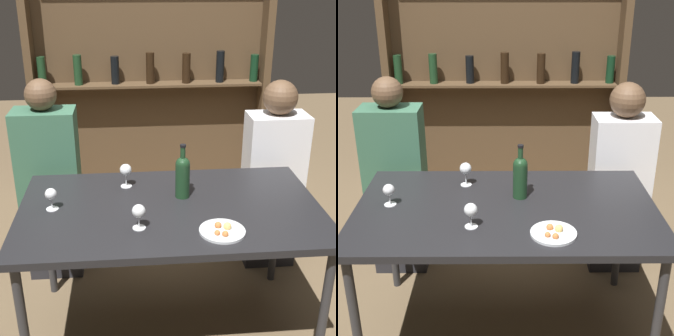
# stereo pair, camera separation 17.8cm
# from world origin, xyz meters

# --- Properties ---
(ground_plane) EXTENTS (10.00, 10.00, 0.00)m
(ground_plane) POSITION_xyz_m (0.00, 0.00, 0.00)
(ground_plane) COLOR brown
(dining_table) EXTENTS (1.49, 0.87, 0.76)m
(dining_table) POSITION_xyz_m (0.00, 0.00, 0.70)
(dining_table) COLOR black
(dining_table) RESTS_ON ground_plane
(wine_rack_wall) EXTENTS (1.97, 0.21, 2.24)m
(wine_rack_wall) POSITION_xyz_m (-0.00, 1.84, 1.14)
(wine_rack_wall) COLOR #4C3823
(wine_rack_wall) RESTS_ON ground_plane
(wine_bottle) EXTENTS (0.07, 0.07, 0.28)m
(wine_bottle) POSITION_xyz_m (0.07, 0.10, 0.88)
(wine_bottle) COLOR #19381E
(wine_bottle) RESTS_ON dining_table
(wine_glass_0) EXTENTS (0.06, 0.06, 0.12)m
(wine_glass_0) POSITION_xyz_m (-0.16, -0.20, 0.84)
(wine_glass_0) COLOR silver
(wine_glass_0) RESTS_ON dining_table
(wine_glass_1) EXTENTS (0.06, 0.06, 0.11)m
(wine_glass_1) POSITION_xyz_m (-0.58, 0.02, 0.83)
(wine_glass_1) COLOR silver
(wine_glass_1) RESTS_ON dining_table
(wine_glass_2) EXTENTS (0.06, 0.06, 0.13)m
(wine_glass_2) POSITION_xyz_m (-0.22, 0.25, 0.85)
(wine_glass_2) COLOR silver
(wine_glass_2) RESTS_ON dining_table
(food_plate_0) EXTENTS (0.21, 0.21, 0.04)m
(food_plate_0) POSITION_xyz_m (0.21, -0.27, 0.76)
(food_plate_0) COLOR silver
(food_plate_0) RESTS_ON dining_table
(seated_person_left) EXTENTS (0.36, 0.22, 1.27)m
(seated_person_left) POSITION_xyz_m (-0.68, 0.61, 0.60)
(seated_person_left) COLOR #26262B
(seated_person_left) RESTS_ON ground_plane
(seated_person_right) EXTENTS (0.36, 0.22, 1.23)m
(seated_person_right) POSITION_xyz_m (0.71, 0.61, 0.59)
(seated_person_right) COLOR #26262B
(seated_person_right) RESTS_ON ground_plane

